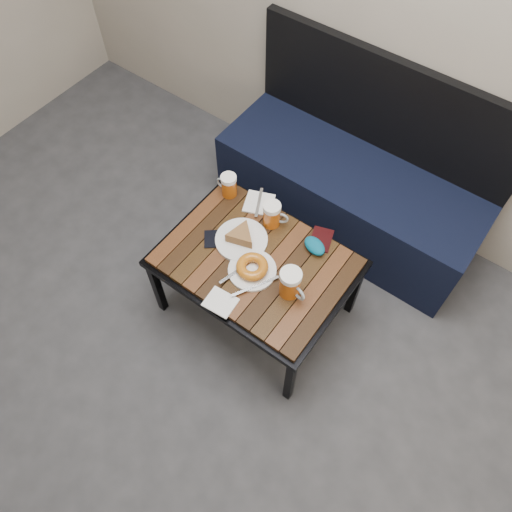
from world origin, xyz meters
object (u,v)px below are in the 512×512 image
Objects in this scene: cafe_table at (256,265)px; passport_burgundy at (321,239)px; plate_pie at (241,237)px; beer_mug_centre at (272,215)px; knit_pouch at (315,246)px; plate_bagel at (252,268)px; passport_navy at (219,239)px; bench at (350,189)px; beer_mug_left at (229,185)px; beer_mug_right at (291,283)px.

cafe_table is 6.55× the size of passport_burgundy.
plate_pie reaches higher than passport_burgundy.
plate_pie is (-0.05, -0.16, -0.04)m from beer_mug_centre.
knit_pouch is (0.23, -0.00, -0.04)m from beer_mug_centre.
beer_mug_centre is at bearing 179.02° from knit_pouch.
plate_bagel is 0.23m from passport_navy.
bench is 10.68× the size of beer_mug_centre.
plate_bagel is at bearing -120.89° from knit_pouch.
knit_pouch is at bearing 28.69° from plate_pie.
beer_mug_left is 0.92× the size of beer_mug_centre.
passport_burgundy is at bearing 56.14° from cafe_table.
cafe_table is 6.41× the size of beer_mug_centre.
beer_mug_left is (-0.33, 0.23, 0.10)m from cafe_table.
beer_mug_left is 0.28m from plate_pie.
bench is at bearing 100.80° from knit_pouch.
beer_mug_left reaches higher than plate_pie.
plate_bagel is 0.30m from knit_pouch.
bench is 9.49× the size of beer_mug_right.
plate_pie reaches higher than passport_navy.
cafe_table is 0.41m from beer_mug_left.
bench is 10.58× the size of passport_navy.
plate_pie is 1.79× the size of passport_navy.
beer_mug_right is 0.62× the size of plate_pie.
beer_mug_right is 1.11× the size of passport_navy.
knit_pouch reaches higher than passport_burgundy.
plate_pie is (-0.32, 0.09, -0.05)m from beer_mug_right.
beer_mug_left is at bearing 176.98° from knit_pouch.
knit_pouch is at bearing -22.86° from beer_mug_centre.
cafe_table is at bearing -131.55° from knit_pouch.
beer_mug_right reaches higher than cafe_table.
knit_pouch reaches higher than passport_navy.
passport_burgundy is at bearing 64.46° from plate_bagel.
bench reaches higher than cafe_table.
plate_pie is 0.33m from knit_pouch.
beer_mug_centre is 0.17m from plate_pie.
bench reaches higher than beer_mug_centre.
beer_mug_centre reaches higher than passport_burgundy.
beer_mug_left is at bearing 140.86° from plate_bagel.
beer_mug_centre reaches higher than plate_pie.
beer_mug_right is at bearing 3.44° from plate_bagel.
beer_mug_right is (0.14, -0.81, 0.27)m from bench.
plate_bagel is (-0.19, -0.01, -0.05)m from beer_mug_right.
cafe_table is 7.50× the size of knit_pouch.
beer_mug_left is at bearing 168.97° from passport_navy.
plate_pie is 0.17m from plate_bagel.
cafe_table is at bearing -20.24° from plate_pie.
beer_mug_left reaches higher than plate_bagel.
plate_bagel is at bearing -69.17° from cafe_table.
beer_mug_left is 0.51× the size of plate_pie.
cafe_table is 6.93× the size of beer_mug_left.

